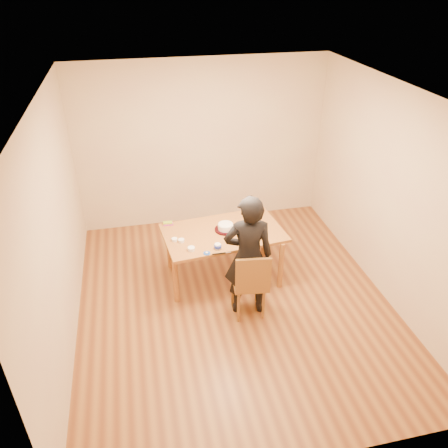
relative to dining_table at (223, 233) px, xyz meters
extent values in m
cube|color=brown|center=(0.02, -0.55, -0.73)|extent=(4.00, 4.50, 0.00)
cube|color=silver|center=(0.02, -0.55, 1.97)|extent=(4.00, 4.50, 0.00)
cube|color=tan|center=(0.02, 1.70, 0.62)|extent=(4.00, 0.00, 2.70)
cube|color=tan|center=(-1.98, -0.55, 0.62)|extent=(0.00, 4.50, 2.70)
cube|color=tan|center=(2.02, -0.55, 0.62)|extent=(0.00, 4.50, 2.70)
cube|color=brown|center=(0.00, 0.00, 0.00)|extent=(1.67, 1.10, 0.04)
cube|color=brown|center=(0.15, -0.78, -0.28)|extent=(0.42, 0.42, 0.04)
cylinder|color=red|center=(0.04, 0.03, 0.03)|extent=(0.29, 0.29, 0.02)
cylinder|color=white|center=(0.04, 0.03, 0.08)|extent=(0.21, 0.21, 0.07)
ellipsoid|color=white|center=(0.04, 0.03, 0.12)|extent=(0.20, 0.20, 0.03)
cylinder|color=white|center=(-0.15, -0.38, 0.05)|extent=(0.08, 0.08, 0.07)
cylinder|color=#1940A5|center=(-0.31, -0.46, 0.02)|extent=(0.09, 0.09, 0.01)
ellipsoid|color=white|center=(-0.31, -0.46, 0.04)|extent=(0.04, 0.04, 0.02)
cylinder|color=white|center=(-0.49, -0.34, 0.04)|extent=(0.09, 0.09, 0.04)
cylinder|color=white|center=(-0.67, -0.08, 0.04)|extent=(0.08, 0.08, 0.04)
cylinder|color=white|center=(-0.58, -0.12, 0.04)|extent=(0.08, 0.08, 0.04)
cube|color=#D0319D|center=(-0.70, 0.34, 0.03)|extent=(0.14, 0.07, 0.02)
cube|color=#3A981C|center=(-0.71, 0.35, 0.05)|extent=(0.13, 0.07, 0.02)
cube|color=black|center=(-0.16, -0.50, 0.02)|extent=(0.17, 0.02, 0.01)
imported|color=black|center=(0.15, -0.73, 0.09)|extent=(0.65, 0.48, 1.64)
camera|label=1|loc=(-1.05, -4.86, 3.13)|focal=35.00mm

